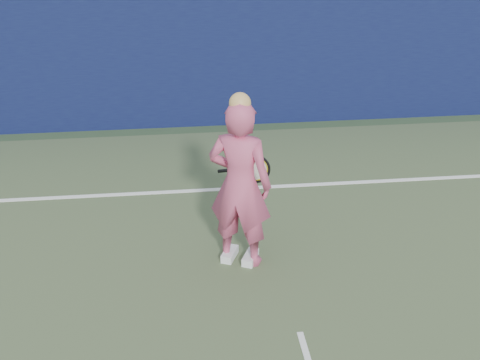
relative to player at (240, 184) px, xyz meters
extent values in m
cube|color=#0D123C|center=(0.42, 4.20, 0.31)|extent=(24.00, 0.40, 2.50)
imported|color=#CA4E75|center=(0.00, 0.00, -0.01)|extent=(0.80, 0.68, 1.87)
sphere|color=#DDAE63|center=(0.00, 0.00, 0.90)|extent=(0.22, 0.22, 0.22)
cube|color=white|center=(0.11, -0.05, -0.89)|extent=(0.22, 0.30, 0.10)
cube|color=white|center=(-0.11, 0.05, -0.89)|extent=(0.22, 0.30, 0.10)
torus|color=black|center=(0.21, 0.36, 0.00)|extent=(0.34, 0.13, 0.34)
torus|color=gold|center=(0.21, 0.36, 0.00)|extent=(0.28, 0.10, 0.28)
cylinder|color=beige|center=(0.21, 0.36, 0.00)|extent=(0.27, 0.09, 0.28)
cylinder|color=black|center=(0.00, 0.50, -0.07)|extent=(0.29, 0.15, 0.11)
cylinder|color=black|center=(-0.12, 0.58, -0.11)|extent=(0.14, 0.09, 0.07)
cube|color=white|center=(0.42, 1.70, -0.93)|extent=(11.00, 0.08, 0.01)
camera|label=1|loc=(-0.69, -6.18, 3.16)|focal=50.00mm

